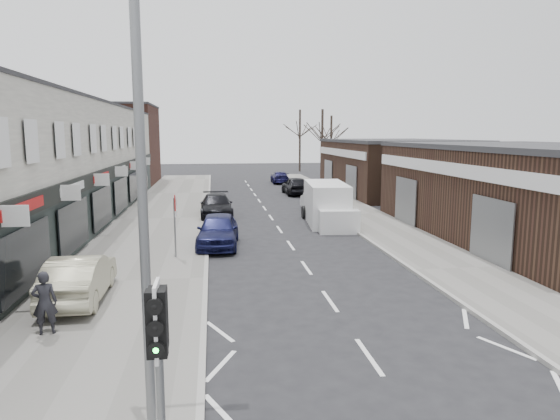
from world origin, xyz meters
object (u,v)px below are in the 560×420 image
object	(u,v)px
parked_car_right_a	(315,201)
parked_car_right_b	(295,185)
traffic_light	(158,338)
white_van	(327,205)
parked_car_left_a	(218,230)
pedestrian	(45,303)
street_lamp	(153,174)
warning_sign	(175,208)
sedan_on_pavement	(79,277)
parked_car_right_c	(280,177)
parked_car_left_b	(216,206)

from	to	relation	value
parked_car_right_a	parked_car_right_b	xyz separation A→B (m)	(0.26, 9.74, 0.07)
traffic_light	white_van	world-z (taller)	traffic_light
parked_car_right_b	parked_car_left_a	bearing A→B (deg)	68.37
pedestrian	street_lamp	bearing A→B (deg)	112.24
traffic_light	warning_sign	xyz separation A→B (m)	(-0.76, 14.02, -0.21)
pedestrian	parked_car_left_a	world-z (taller)	pedestrian
pedestrian	parked_car_left_a	bearing A→B (deg)	-126.46
white_van	parked_car_left_a	xyz separation A→B (m)	(-6.39, -5.10, -0.36)
traffic_light	pedestrian	bearing A→B (deg)	119.73
warning_sign	sedan_on_pavement	size ratio (longest dim) A/B	0.62
sedan_on_pavement	parked_car_left_a	distance (m)	8.61
street_lamp	white_van	bearing A→B (deg)	69.55
street_lamp	parked_car_right_c	size ratio (longest dim) A/B	1.86
traffic_light	warning_sign	world-z (taller)	traffic_light
parked_car_left_a	white_van	bearing A→B (deg)	43.08
warning_sign	pedestrian	bearing A→B (deg)	-109.60
parked_car_right_b	parked_car_right_a	bearing A→B (deg)	86.42
pedestrian	parked_car_left_a	size ratio (longest dim) A/B	0.37
parked_car_left_b	parked_car_right_b	xyz separation A→B (m)	(6.90, 10.86, 0.07)
parked_car_left_b	parked_car_right_b	size ratio (longest dim) A/B	1.06
white_van	parked_car_left_a	world-z (taller)	white_van
traffic_light	pedestrian	world-z (taller)	traffic_light
sedan_on_pavement	parked_car_left_a	bearing A→B (deg)	-121.46
traffic_light	pedestrian	distance (m)	7.29
street_lamp	sedan_on_pavement	xyz separation A→B (m)	(-3.23, 7.64, -3.78)
white_van	parked_car_right_c	distance (m)	24.45
parked_car_left_a	parked_car_left_b	xyz separation A→B (m)	(0.00, 8.53, -0.06)
warning_sign	sedan_on_pavement	xyz separation A→B (m)	(-2.60, -5.16, -1.36)
pedestrian	parked_car_right_a	xyz separation A→B (m)	(11.18, 19.72, -0.24)
parked_car_right_b	parked_car_left_b	bearing A→B (deg)	55.54
pedestrian	parked_car_right_b	xyz separation A→B (m)	(11.44, 29.46, -0.17)
white_van	parked_car_right_c	xyz separation A→B (m)	(0.51, 24.44, -0.51)
warning_sign	parked_car_left_b	bearing A→B (deg)	80.73
pedestrian	parked_car_left_b	world-z (taller)	pedestrian
street_lamp	parked_car_left_b	size ratio (longest dim) A/B	1.63
traffic_light	street_lamp	world-z (taller)	street_lamp
traffic_light	white_van	bearing A→B (deg)	70.92
white_van	parked_car_left_b	xyz separation A→B (m)	(-6.39, 3.42, -0.42)
traffic_light	parked_car_left_a	bearing A→B (deg)	86.48
parked_car_right_a	parked_car_right_c	distance (m)	19.89
warning_sign	parked_car_right_a	distance (m)	14.64
white_van	pedestrian	size ratio (longest dim) A/B	3.79
street_lamp	parked_car_left_b	xyz separation A→B (m)	(1.13, 23.58, -3.91)
pedestrian	parked_car_right_b	bearing A→B (deg)	-123.41
parked_car_right_b	parked_car_right_c	world-z (taller)	parked_car_right_b
sedan_on_pavement	parked_car_right_c	bearing A→B (deg)	-107.97
parked_car_left_b	parked_car_right_c	bearing A→B (deg)	71.26
warning_sign	pedestrian	distance (m)	8.39
pedestrian	parked_car_right_b	distance (m)	31.60
parked_car_left_b	parked_car_right_c	size ratio (longest dim) A/B	1.14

